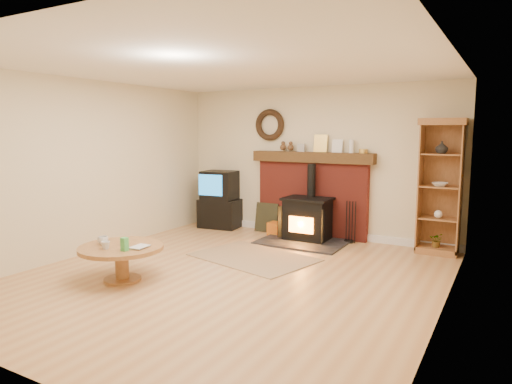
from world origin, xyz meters
The scene contains 11 objects.
ground centered at (0.00, 0.00, 0.00)m, with size 5.50×5.50×0.00m, color #B9814D.
room_shell centered at (-0.02, 0.09, 1.72)m, with size 5.02×5.52×2.61m.
chimney_breast centered at (0.00, 2.67, 0.80)m, with size 2.20×0.22×1.78m.
wood_stove centered at (0.08, 2.27, 0.36)m, with size 1.40×1.00×1.29m.
area_rug centered at (-0.18, 0.93, 0.01)m, with size 1.70×1.17×0.01m, color brown.
tv_unit centered at (-1.80, 2.47, 0.52)m, with size 0.80×0.60×1.09m.
curio_cabinet centered at (2.12, 2.56, 1.01)m, with size 0.65×0.47×2.02m.
firelog_box centered at (-0.51, 2.40, 0.11)m, with size 0.37×0.23×0.23m, color gold.
leaning_painting centered at (-0.83, 2.55, 0.27)m, with size 0.45×0.03×0.53m, color black.
fire_tools centered at (0.76, 2.50, 0.16)m, with size 0.19×0.16×0.70m.
coffee_table centered at (-1.09, -0.76, 0.36)m, with size 1.03×1.03×0.60m.
Camera 1 is at (3.04, -4.70, 1.84)m, focal length 32.00 mm.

